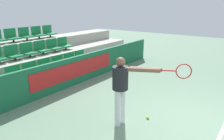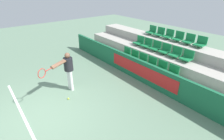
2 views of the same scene
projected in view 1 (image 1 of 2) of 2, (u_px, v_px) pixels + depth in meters
name	position (u px, v px, depth m)	size (l,w,h in m)	color
ground_plane	(197.00, 126.00, 4.91)	(30.00, 30.00, 0.00)	slate
court_baseline	(221.00, 134.00, 4.62)	(5.61, 0.08, 0.01)	white
barrier_wall	(67.00, 73.00, 7.14)	(10.28, 0.14, 0.96)	#19603D
bleacher_tier_front	(56.00, 78.00, 7.53)	(9.88, 0.95, 0.43)	#ADA89E
bleacher_tier_middle	(39.00, 67.00, 8.00)	(9.88, 0.95, 0.86)	#ADA89E
bleacher_tier_back	(23.00, 58.00, 8.47)	(9.88, 0.95, 1.29)	#ADA89E
stadium_chair_0	(15.00, 75.00, 6.39)	(0.45, 0.41, 0.49)	#333333
stadium_chair_1	(32.00, 71.00, 6.82)	(0.45, 0.41, 0.49)	#333333
stadium_chair_2	(47.00, 67.00, 7.25)	(0.45, 0.41, 0.49)	#333333
stadium_chair_3	(60.00, 63.00, 7.69)	(0.45, 0.41, 0.49)	#333333
stadium_chair_4	(71.00, 60.00, 8.12)	(0.45, 0.41, 0.49)	#333333
stadium_chair_5	(82.00, 58.00, 8.56)	(0.45, 0.41, 0.49)	#333333
stadium_chair_7	(13.00, 54.00, 7.23)	(0.45, 0.41, 0.49)	#333333
stadium_chair_8	(28.00, 51.00, 7.66)	(0.45, 0.41, 0.49)	#333333
stadium_chair_9	(42.00, 48.00, 8.10)	(0.45, 0.41, 0.49)	#333333
stadium_chair_10	(54.00, 46.00, 8.53)	(0.45, 0.41, 0.49)	#333333
stadium_chair_11	(65.00, 44.00, 8.97)	(0.45, 0.41, 0.49)	#333333
stadium_chair_14	(12.00, 36.00, 8.07)	(0.45, 0.41, 0.49)	#333333
stadium_chair_15	(26.00, 35.00, 8.51)	(0.45, 0.41, 0.49)	#333333
stadium_chair_16	(38.00, 33.00, 8.94)	(0.45, 0.41, 0.49)	#333333
stadium_chair_17	(49.00, 32.00, 9.38)	(0.45, 0.41, 0.49)	#333333
tennis_player	(124.00, 84.00, 4.72)	(0.85, 1.48, 1.57)	silver
tennis_ball	(148.00, 117.00, 5.23)	(0.07, 0.07, 0.07)	#CCDB33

